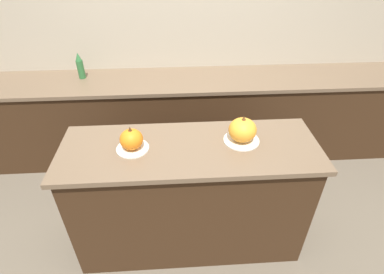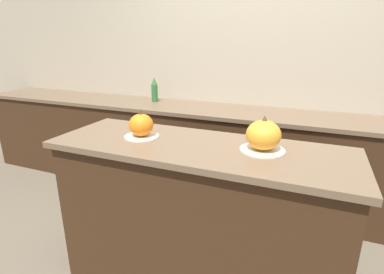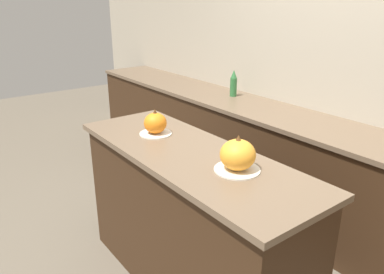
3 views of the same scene
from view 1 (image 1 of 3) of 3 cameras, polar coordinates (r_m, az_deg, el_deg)
name	(u,v)px [view 1 (image 1 of 3)]	position (r m, az deg, el deg)	size (l,w,h in m)	color
ground_plane	(190,238)	(2.62, -0.31, -18.60)	(12.00, 12.00, 0.00)	#665B4C
wall_back	(181,31)	(3.15, -2.13, 19.53)	(8.00, 0.06, 2.50)	#B2A893
kitchen_island	(190,198)	(2.25, -0.35, -11.49)	(1.69, 0.59, 0.95)	#382314
back_counter	(184,118)	(3.18, -1.61, 3.73)	(6.00, 0.60, 0.89)	#382314
pumpkin_cake_left	(132,140)	(1.91, -11.44, -0.61)	(0.21, 0.21, 0.17)	silver
pumpkin_cake_right	(242,131)	(1.97, 9.58, 1.19)	(0.24, 0.24, 0.19)	silver
bottle_tall	(80,66)	(3.13, -20.53, 12.52)	(0.07, 0.07, 0.25)	#2D6B38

